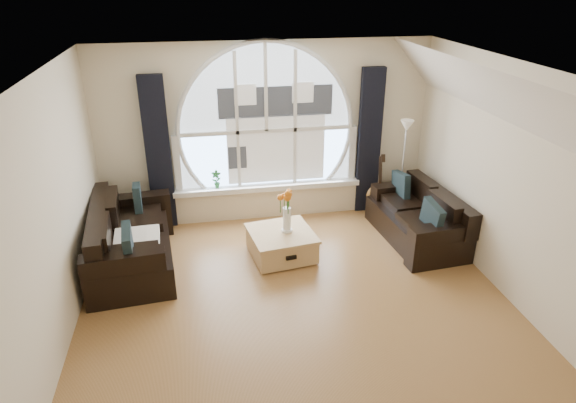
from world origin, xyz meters
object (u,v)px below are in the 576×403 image
object	(u,v)px
sofa_left	(132,238)
sofa_right	(417,214)
floor_lamp	(402,172)
coffee_chest	(281,243)
guitar	(378,184)
potted_plant	(216,179)
vase_flowers	(287,205)

from	to	relation	value
sofa_left	sofa_right	bearing A→B (deg)	-5.31
floor_lamp	sofa_left	bearing A→B (deg)	-170.46
sofa_left	sofa_right	xyz separation A→B (m)	(3.96, 0.00, 0.00)
coffee_chest	guitar	size ratio (longest dim) A/B	0.79
floor_lamp	potted_plant	xyz separation A→B (m)	(-2.79, 0.46, -0.11)
sofa_left	potted_plant	size ratio (longest dim) A/B	6.72
sofa_left	floor_lamp	bearing A→B (deg)	4.18
sofa_right	guitar	xyz separation A→B (m)	(-0.28, 0.87, 0.13)
coffee_chest	guitar	distance (m)	2.01
sofa_left	potted_plant	bearing A→B (deg)	38.57
sofa_left	coffee_chest	xyz separation A→B (m)	(1.96, -0.13, -0.20)
sofa_left	vase_flowers	size ratio (longest dim) A/B	2.71
vase_flowers	floor_lamp	size ratio (longest dim) A/B	0.44
sofa_left	vase_flowers	bearing A→B (deg)	-8.52
vase_flowers	floor_lamp	world-z (taller)	floor_lamp
sofa_left	coffee_chest	distance (m)	1.97
sofa_right	floor_lamp	world-z (taller)	floor_lamp
sofa_left	sofa_right	size ratio (longest dim) A/B	1.13
sofa_right	potted_plant	bearing A→B (deg)	153.01
vase_flowers	floor_lamp	distance (m)	2.08
guitar	potted_plant	xyz separation A→B (m)	(-2.50, 0.26, 0.16)
vase_flowers	guitar	distance (m)	1.92
vase_flowers	guitar	world-z (taller)	vase_flowers
coffee_chest	potted_plant	xyz separation A→B (m)	(-0.79, 1.25, 0.49)
coffee_chest	floor_lamp	distance (m)	2.23
floor_lamp	guitar	size ratio (longest dim) A/B	1.51
vase_flowers	potted_plant	bearing A→B (deg)	124.92
sofa_right	coffee_chest	world-z (taller)	sofa_right
coffee_chest	sofa_left	bearing A→B (deg)	167.89
potted_plant	vase_flowers	bearing A→B (deg)	-55.08
coffee_chest	floor_lamp	size ratio (longest dim) A/B	0.52
coffee_chest	floor_lamp	world-z (taller)	floor_lamp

